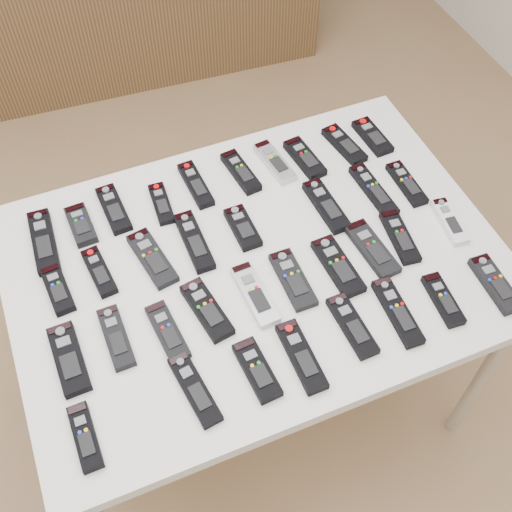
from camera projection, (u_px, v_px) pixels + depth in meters
name	position (u px, v px, depth m)	size (l,w,h in m)	color
ground	(213.00, 373.00, 2.31)	(4.00, 4.00, 0.00)	#9C6F4F
table	(256.00, 273.00, 1.69)	(1.25, 0.88, 0.78)	white
remote_0	(44.00, 242.00, 1.67)	(0.06, 0.21, 0.02)	black
remote_1	(81.00, 225.00, 1.70)	(0.06, 0.13, 0.02)	black
remote_2	(114.00, 209.00, 1.74)	(0.05, 0.17, 0.02)	black
remote_3	(161.00, 204.00, 1.75)	(0.04, 0.14, 0.02)	black
remote_4	(196.00, 185.00, 1.79)	(0.05, 0.17, 0.02)	black
remote_5	(241.00, 172.00, 1.82)	(0.05, 0.16, 0.02)	black
remote_6	(274.00, 162.00, 1.84)	(0.05, 0.17, 0.02)	#B7B7BC
remote_7	(305.00, 158.00, 1.85)	(0.05, 0.16, 0.02)	black
remote_8	(344.00, 145.00, 1.88)	(0.05, 0.16, 0.02)	black
remote_9	(372.00, 137.00, 1.90)	(0.06, 0.15, 0.02)	black
remote_10	(58.00, 289.00, 1.58)	(0.05, 0.14, 0.02)	black
remote_11	(99.00, 272.00, 1.61)	(0.05, 0.15, 0.02)	black
remote_12	(152.00, 258.00, 1.64)	(0.06, 0.19, 0.02)	black
remote_13	(194.00, 241.00, 1.67)	(0.05, 0.19, 0.02)	black
remote_14	(243.00, 228.00, 1.70)	(0.06, 0.14, 0.02)	black
remote_15	(326.00, 206.00, 1.74)	(0.05, 0.19, 0.02)	black
remote_16	(374.00, 190.00, 1.78)	(0.05, 0.20, 0.02)	black
remote_17	(407.00, 184.00, 1.79)	(0.05, 0.16, 0.02)	black
remote_18	(69.00, 359.00, 1.47)	(0.06, 0.18, 0.02)	black
remote_19	(116.00, 337.00, 1.50)	(0.05, 0.17, 0.02)	black
remote_20	(168.00, 332.00, 1.51)	(0.05, 0.17, 0.02)	black
remote_21	(207.00, 310.00, 1.55)	(0.06, 0.18, 0.02)	black
remote_22	(255.00, 294.00, 1.57)	(0.05, 0.19, 0.02)	#B7B7BC
remote_23	(293.00, 279.00, 1.60)	(0.06, 0.18, 0.02)	black
remote_24	(338.00, 266.00, 1.62)	(0.06, 0.18, 0.02)	black
remote_25	(372.00, 249.00, 1.66)	(0.06, 0.18, 0.02)	black
remote_26	(400.00, 237.00, 1.68)	(0.05, 0.17, 0.02)	black
remote_27	(449.00, 222.00, 1.71)	(0.04, 0.15, 0.02)	silver
remote_28	(85.00, 437.00, 1.36)	(0.04, 0.15, 0.02)	black
remote_29	(195.00, 389.00, 1.43)	(0.05, 0.19, 0.02)	black
remote_30	(257.00, 370.00, 1.45)	(0.06, 0.16, 0.02)	black
remote_31	(301.00, 356.00, 1.47)	(0.05, 0.19, 0.02)	black
remote_32	(352.00, 326.00, 1.52)	(0.05, 0.17, 0.02)	black
remote_33	(397.00, 312.00, 1.54)	(0.05, 0.19, 0.02)	black
remote_34	(443.00, 300.00, 1.56)	(0.05, 0.15, 0.02)	black
remote_35	(495.00, 284.00, 1.59)	(0.05, 0.17, 0.02)	black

